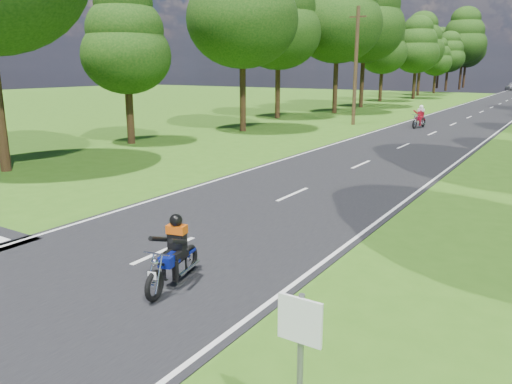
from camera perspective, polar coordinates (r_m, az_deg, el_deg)
The scene contains 7 objects.
ground at distance 10.19m, azimuth -18.18°, elevation -9.81°, with size 160.00×160.00×0.00m, color #325F15.
main_road at distance 56.37m, azimuth 25.34°, elevation 8.73°, with size 7.00×140.00×0.02m, color black.
road_markings at distance 54.54m, azimuth 24.92°, elevation 8.65°, with size 7.40×140.00×0.01m.
telegraph_pole at distance 36.31m, azimuth 11.33°, elevation 13.96°, with size 1.20×0.26×8.00m.
road_sign at distance 4.96m, azimuth 5.02°, elevation -18.47°, with size 0.45×0.07×2.00m.
rider_near_blue at distance 9.42m, azimuth -9.53°, elevation -6.70°, with size 0.54×1.62×1.35m, color navy, non-canonical shape.
rider_far_red at distance 35.50m, azimuth 18.18°, elevation 8.21°, with size 0.60×1.81×1.51m, color #A60C27, non-canonical shape.
Camera 1 is at (7.40, -5.74, 4.01)m, focal length 35.00 mm.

